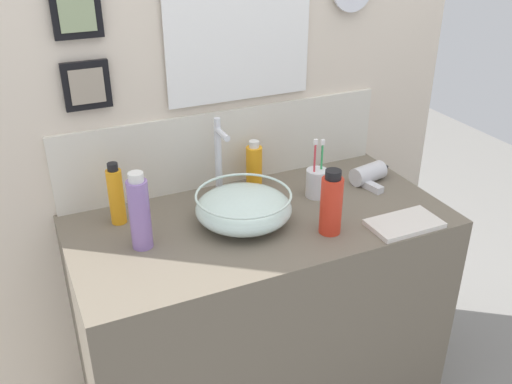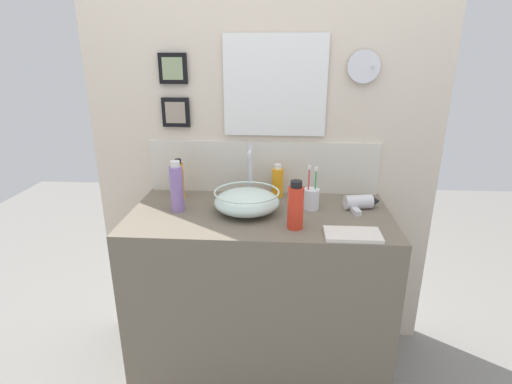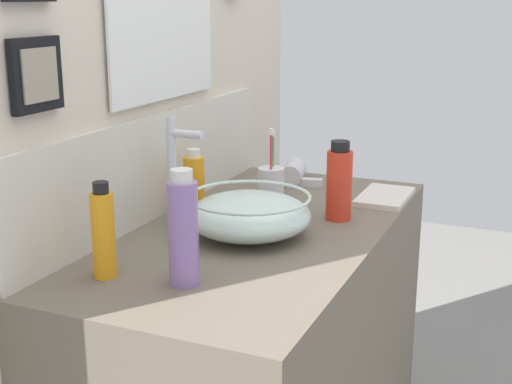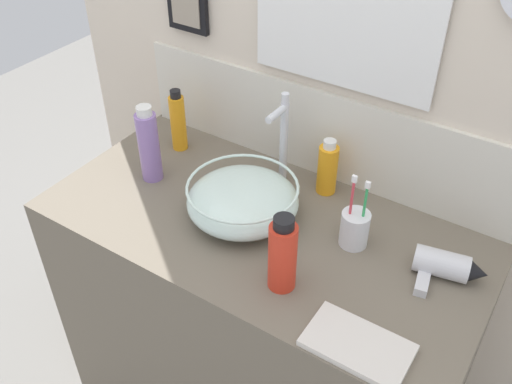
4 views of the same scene
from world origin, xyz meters
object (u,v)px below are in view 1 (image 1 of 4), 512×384
Objects in this scene: shampoo_bottle at (139,212)px; hand_towel at (404,224)px; lotion_bottle at (254,166)px; glass_bowl_sink at (244,208)px; faucet at (219,154)px; soap_dispenser at (331,204)px; toothbrush_cup at (317,182)px; hair_drier at (371,173)px; spray_bottle at (116,195)px.

hand_towel is at bearing -16.65° from shampoo_bottle.
hand_towel is (0.31, -0.45, -0.07)m from lotion_bottle.
faucet is (-0.00, 0.20, 0.10)m from glass_bowl_sink.
soap_dispenser is at bearing -58.84° from faucet.
glass_bowl_sink is at bearing -167.89° from toothbrush_cup.
toothbrush_cup is at bearing -176.33° from hair_drier.
spray_bottle reaches higher than hair_drier.
toothbrush_cup is 1.05× the size of spray_bottle.
faucet reaches higher than hand_towel.
glass_bowl_sink is 1.68× the size of hair_drier.
glass_bowl_sink is at bearing -90.00° from faucet.
hand_towel is (0.45, -0.23, -0.05)m from glass_bowl_sink.
glass_bowl_sink is 1.34× the size of hand_towel.
glass_bowl_sink is 1.41× the size of toothbrush_cup.
spray_bottle is at bearing 174.29° from hair_drier.
hair_drier is at bearing 8.43° from glass_bowl_sink.
faucet is at bearing 31.45° from shampoo_bottle.
faucet is 0.64m from hand_towel.
lotion_bottle is 0.39m from soap_dispenser.
toothbrush_cup is 0.66m from spray_bottle.
spray_bottle is (-0.35, -0.03, -0.06)m from faucet.
soap_dispenser is (0.22, -0.36, -0.06)m from faucet.
lotion_bottle is 0.76× the size of hand_towel.
hair_drier is 0.84× the size of toothbrush_cup.
shampoo_bottle is at bearing 163.27° from soap_dispenser.
glass_bowl_sink is 0.30m from toothbrush_cup.
toothbrush_cup is (-0.24, -0.02, 0.02)m from hair_drier.
spray_bottle is 0.98× the size of soap_dispenser.
toothbrush_cup is 0.89× the size of shampoo_bottle.
faucet reaches higher than toothbrush_cup.
spray_bottle is at bearing 154.66° from glass_bowl_sink.
spray_bottle is at bearing -174.62° from faucet.
lotion_bottle is 0.82× the size of soap_dispenser.
lotion_bottle is at bearing 160.21° from hair_drier.
faucet is 0.42m from soap_dispenser.
toothbrush_cup is at bearing -9.05° from spray_bottle.
hair_drier is at bearing 74.17° from hand_towel.
faucet is 1.31× the size of toothbrush_cup.
soap_dispenser reaches higher than lotion_bottle.
hair_drier is at bearing -12.91° from faucet.
lotion_bottle is (0.14, 0.22, 0.02)m from glass_bowl_sink.
glass_bowl_sink is 1.77× the size of lotion_bottle.
soap_dispenser reaches higher than spray_bottle.
glass_bowl_sink is 1.08× the size of faucet.
faucet is 1.55× the size of hair_drier.
hair_drier is 0.42m from lotion_bottle.
shampoo_bottle reaches higher than glass_bowl_sink.
spray_bottle is at bearing 150.32° from soap_dispenser.
soap_dispenser is at bearing -16.73° from shampoo_bottle.
glass_bowl_sink is at bearing -0.73° from shampoo_bottle.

